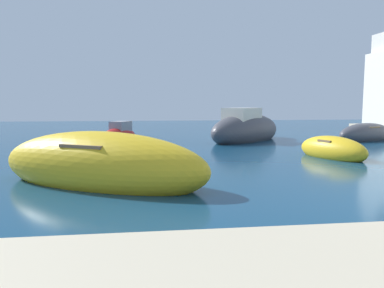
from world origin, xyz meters
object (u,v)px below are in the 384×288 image
at_px(moored_boat_5, 332,150).
at_px(moored_boat_0, 246,130).
at_px(moored_boat_1, 100,165).
at_px(moored_boat_4, 366,134).
at_px(moored_boat_2, 119,136).

bearing_deg(moored_boat_5, moored_boat_0, 173.22).
bearing_deg(moored_boat_1, moored_boat_4, 65.21).
distance_m(moored_boat_1, moored_boat_5, 9.42).
height_order(moored_boat_0, moored_boat_4, moored_boat_0).
bearing_deg(moored_boat_2, moored_boat_4, 115.27).
height_order(moored_boat_2, moored_boat_5, moored_boat_2).
bearing_deg(moored_boat_4, moored_boat_1, -165.71).
bearing_deg(moored_boat_1, moored_boat_2, 121.00).
relative_size(moored_boat_0, moored_boat_4, 1.38).
bearing_deg(moored_boat_5, moored_boat_2, -146.62).
distance_m(moored_boat_4, moored_boat_5, 8.20).
distance_m(moored_boat_0, moored_boat_4, 7.04).
relative_size(moored_boat_4, moored_boat_5, 1.31).
bearing_deg(moored_boat_1, moored_boat_0, 86.81).
distance_m(moored_boat_2, moored_boat_5, 11.10).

